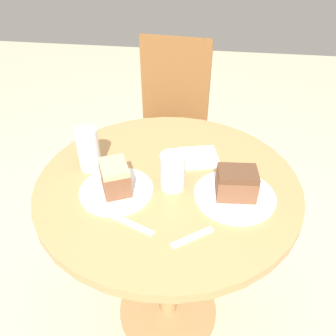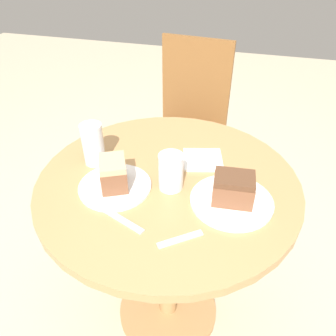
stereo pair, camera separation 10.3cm
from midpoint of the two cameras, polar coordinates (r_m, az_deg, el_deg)
ground_plane at (r=1.66m, az=1.94°, el=-23.54°), size 8.00×8.00×0.00m
table at (r=1.18m, az=2.53°, el=-9.06°), size 0.84×0.84×0.78m
chair at (r=1.89m, az=4.84°, el=6.59°), size 0.46×0.48×0.98m
plate_near at (r=1.02m, az=-6.36°, el=-3.29°), size 0.22×0.22×0.01m
plate_far at (r=0.99m, az=13.95°, el=-5.71°), size 0.24×0.24×0.01m
cake_slice_near at (r=0.99m, az=-6.56°, el=-1.03°), size 0.11×0.13×0.09m
cake_slice_far at (r=0.96m, az=14.36°, el=-3.58°), size 0.12×0.10×0.09m
glass_lemonade at (r=1.11m, az=-10.29°, el=3.72°), size 0.07×0.07×0.14m
glass_water at (r=0.99m, az=3.47°, el=-1.11°), size 0.08×0.08×0.12m
napkin_stack at (r=1.14m, az=8.68°, el=1.36°), size 0.16×0.16×0.01m
fork at (r=0.92m, az=-5.36°, el=-8.82°), size 0.17×0.08×0.00m
spoon at (r=0.87m, az=5.63°, el=-12.38°), size 0.11×0.09×0.00m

